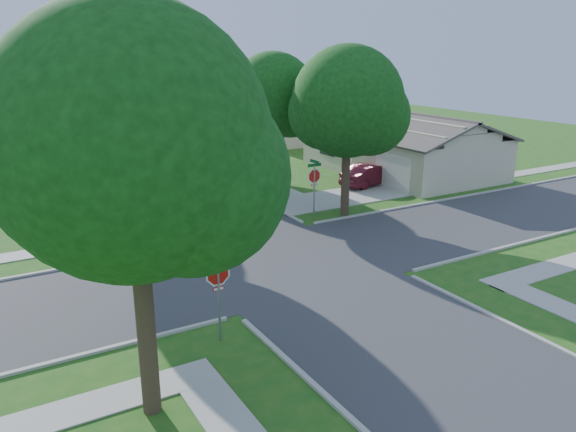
% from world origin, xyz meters
% --- Properties ---
extents(ground, '(100.00, 100.00, 0.00)m').
position_xyz_m(ground, '(0.00, 0.00, 0.00)').
color(ground, '#1D5717').
rests_on(ground, ground).
extents(road_ns, '(7.00, 100.00, 0.02)m').
position_xyz_m(road_ns, '(0.00, 0.00, 0.00)').
color(road_ns, '#333335').
rests_on(road_ns, ground).
extents(sidewalk_ne, '(1.20, 40.00, 0.04)m').
position_xyz_m(sidewalk_ne, '(6.10, 26.00, 0.02)').
color(sidewalk_ne, '#9E9B91').
rests_on(sidewalk_ne, ground).
extents(sidewalk_nw, '(1.20, 40.00, 0.04)m').
position_xyz_m(sidewalk_nw, '(-6.10, 26.00, 0.02)').
color(sidewalk_nw, '#9E9B91').
rests_on(sidewalk_nw, ground).
extents(driveway, '(8.80, 3.60, 0.05)m').
position_xyz_m(driveway, '(7.90, 7.10, 0.03)').
color(driveway, '#9E9B91').
rests_on(driveway, ground).
extents(stop_sign_sw, '(1.05, 0.80, 2.98)m').
position_xyz_m(stop_sign_sw, '(-4.70, -4.70, 2.03)').
color(stop_sign_sw, gray).
rests_on(stop_sign_sw, ground).
extents(stop_sign_ne, '(1.05, 0.80, 2.98)m').
position_xyz_m(stop_sign_ne, '(4.70, 4.70, 2.03)').
color(stop_sign_ne, gray).
rests_on(stop_sign_ne, ground).
extents(tree_e_near, '(4.97, 4.80, 8.28)m').
position_xyz_m(tree_e_near, '(4.75, 9.01, 5.64)').
color(tree_e_near, '#38281C').
rests_on(tree_e_near, ground).
extents(tree_e_mid, '(5.59, 5.40, 9.21)m').
position_xyz_m(tree_e_mid, '(4.76, 21.01, 6.25)').
color(tree_e_mid, '#38281C').
rests_on(tree_e_mid, ground).
extents(tree_e_far, '(5.17, 5.00, 8.72)m').
position_xyz_m(tree_e_far, '(4.75, 34.01, 5.98)').
color(tree_e_far, '#38281C').
rests_on(tree_e_far, ground).
extents(tree_w_near, '(5.38, 5.20, 8.97)m').
position_xyz_m(tree_w_near, '(-4.64, 9.01, 6.12)').
color(tree_w_near, '#38281C').
rests_on(tree_w_near, ground).
extents(tree_w_mid, '(5.80, 5.60, 9.56)m').
position_xyz_m(tree_w_mid, '(-4.64, 21.01, 6.49)').
color(tree_w_mid, '#38281C').
rests_on(tree_w_mid, ground).
extents(tree_w_far, '(4.76, 4.60, 8.04)m').
position_xyz_m(tree_w_far, '(-4.65, 34.01, 5.51)').
color(tree_w_far, '#38281C').
rests_on(tree_w_far, ground).
extents(tree_sw_corner, '(6.21, 6.00, 9.55)m').
position_xyz_m(tree_sw_corner, '(-7.44, -6.99, 6.26)').
color(tree_sw_corner, '#38281C').
rests_on(tree_sw_corner, ground).
extents(tree_ne_corner, '(5.80, 5.60, 8.66)m').
position_xyz_m(tree_ne_corner, '(6.36, 4.21, 5.59)').
color(tree_ne_corner, '#38281C').
rests_on(tree_ne_corner, ground).
extents(house_ne_near, '(8.42, 13.60, 4.23)m').
position_xyz_m(house_ne_near, '(15.99, 11.00, 1.52)').
color(house_ne_near, beige).
rests_on(house_ne_near, ground).
extents(house_ne_far, '(8.42, 13.60, 4.23)m').
position_xyz_m(house_ne_far, '(15.99, 29.00, 1.52)').
color(house_ne_far, beige).
rests_on(house_ne_far, ground).
extents(car_driveway, '(4.47, 2.34, 1.40)m').
position_xyz_m(car_driveway, '(11.50, 8.70, 0.70)').
color(car_driveway, '#4F101B').
rests_on(car_driveway, ground).
extents(car_curb_east, '(2.11, 4.63, 1.54)m').
position_xyz_m(car_curb_east, '(3.20, 28.10, 0.77)').
color(car_curb_east, black).
rests_on(car_curb_east, ground).
extents(car_curb_west, '(2.17, 4.84, 1.38)m').
position_xyz_m(car_curb_west, '(-3.20, 34.10, 0.69)').
color(car_curb_west, black).
rests_on(car_curb_west, ground).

